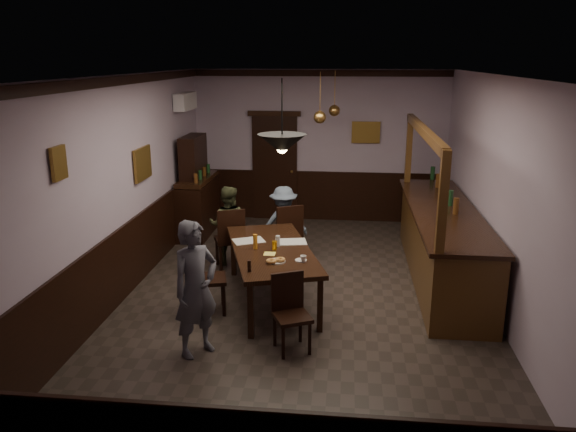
# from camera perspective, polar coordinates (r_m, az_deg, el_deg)

# --- Properties ---
(room) EXTENTS (5.01, 8.01, 3.01)m
(room) POSITION_cam_1_polar(r_m,az_deg,el_deg) (7.35, 1.61, 2.29)
(room) COLOR #2D2621
(room) RESTS_ON ground
(dining_table) EXTENTS (1.60, 2.40, 0.75)m
(dining_table) POSITION_cam_1_polar(r_m,az_deg,el_deg) (7.56, -1.67, -3.76)
(dining_table) COLOR black
(dining_table) RESTS_ON ground
(chair_far_left) EXTENTS (0.56, 0.56, 0.99)m
(chair_far_left) POSITION_cam_1_polar(r_m,az_deg,el_deg) (8.75, -5.88, -2.06)
(chair_far_left) COLOR black
(chair_far_left) RESTS_ON ground
(chair_far_right) EXTENTS (0.59, 0.59, 1.01)m
(chair_far_right) POSITION_cam_1_polar(r_m,az_deg,el_deg) (8.86, -0.05, -1.67)
(chair_far_right) COLOR black
(chair_far_right) RESTS_ON ground
(chair_near) EXTENTS (0.51, 0.51, 0.89)m
(chair_near) POSITION_cam_1_polar(r_m,az_deg,el_deg) (6.43, 0.22, -9.36)
(chair_near) COLOR black
(chair_near) RESTS_ON ground
(chair_side) EXTENTS (0.52, 0.52, 0.97)m
(chair_side) POSITION_cam_1_polar(r_m,az_deg,el_deg) (7.35, -8.62, -5.82)
(chair_side) COLOR black
(chair_side) RESTS_ON ground
(person_standing) EXTENTS (0.65, 0.67, 1.55)m
(person_standing) POSITION_cam_1_polar(r_m,az_deg,el_deg) (6.28, -9.36, -7.32)
(person_standing) COLOR #52525D
(person_standing) RESTS_ON ground
(person_seated_left) EXTENTS (0.62, 0.48, 1.28)m
(person_seated_left) POSITION_cam_1_polar(r_m,az_deg,el_deg) (8.99, -6.12, -0.94)
(person_seated_left) COLOR #3E4328
(person_seated_left) RESTS_ON ground
(person_seated_right) EXTENTS (0.89, 0.67, 1.23)m
(person_seated_right) POSITION_cam_1_polar(r_m,az_deg,el_deg) (9.11, -0.47, -0.77)
(person_seated_right) COLOR slate
(person_seated_right) RESTS_ON ground
(newspaper_left) EXTENTS (0.51, 0.45, 0.01)m
(newspaper_left) POSITION_cam_1_polar(r_m,az_deg,el_deg) (7.85, -4.01, -2.52)
(newspaper_left) COLOR silver
(newspaper_left) RESTS_ON dining_table
(newspaper_right) EXTENTS (0.47, 0.38, 0.01)m
(newspaper_right) POSITION_cam_1_polar(r_m,az_deg,el_deg) (7.78, 0.31, -2.64)
(newspaper_right) COLOR silver
(newspaper_right) RESTS_ON dining_table
(napkin) EXTENTS (0.19, 0.19, 0.00)m
(napkin) POSITION_cam_1_polar(r_m,az_deg,el_deg) (7.33, -1.88, -3.86)
(napkin) COLOR #FCE75C
(napkin) RESTS_ON dining_table
(saucer) EXTENTS (0.15, 0.15, 0.01)m
(saucer) POSITION_cam_1_polar(r_m,az_deg,el_deg) (7.09, 1.32, -4.51)
(saucer) COLOR white
(saucer) RESTS_ON dining_table
(coffee_cup) EXTENTS (0.10, 0.10, 0.07)m
(coffee_cup) POSITION_cam_1_polar(r_m,az_deg,el_deg) (7.03, 1.56, -4.33)
(coffee_cup) COLOR white
(coffee_cup) RESTS_ON saucer
(pastry_plate) EXTENTS (0.22, 0.22, 0.01)m
(pastry_plate) POSITION_cam_1_polar(r_m,az_deg,el_deg) (7.05, -1.14, -4.61)
(pastry_plate) COLOR white
(pastry_plate) RESTS_ON dining_table
(pastry_ring_a) EXTENTS (0.13, 0.13, 0.04)m
(pastry_ring_a) POSITION_cam_1_polar(r_m,az_deg,el_deg) (6.98, -1.71, -4.59)
(pastry_ring_a) COLOR #C68C47
(pastry_ring_a) RESTS_ON pastry_plate
(pastry_ring_b) EXTENTS (0.13, 0.13, 0.04)m
(pastry_ring_b) POSITION_cam_1_polar(r_m,az_deg,el_deg) (7.03, -0.80, -4.45)
(pastry_ring_b) COLOR #C68C47
(pastry_ring_b) RESTS_ON pastry_plate
(soda_can) EXTENTS (0.07, 0.07, 0.12)m
(soda_can) POSITION_cam_1_polar(r_m,az_deg,el_deg) (7.46, -1.38, -3.01)
(soda_can) COLOR orange
(soda_can) RESTS_ON dining_table
(beer_glass) EXTENTS (0.06, 0.06, 0.20)m
(beer_glass) POSITION_cam_1_polar(r_m,az_deg,el_deg) (7.50, -3.34, -2.62)
(beer_glass) COLOR #BF721E
(beer_glass) RESTS_ON dining_table
(water_glass) EXTENTS (0.06, 0.06, 0.15)m
(water_glass) POSITION_cam_1_polar(r_m,az_deg,el_deg) (7.59, -1.05, -2.56)
(water_glass) COLOR silver
(water_glass) RESTS_ON dining_table
(pepper_mill) EXTENTS (0.04, 0.04, 0.14)m
(pepper_mill) POSITION_cam_1_polar(r_m,az_deg,el_deg) (6.73, -3.96, -5.10)
(pepper_mill) COLOR black
(pepper_mill) RESTS_ON dining_table
(sideboard) EXTENTS (0.50, 1.40, 1.85)m
(sideboard) POSITION_cam_1_polar(r_m,az_deg,el_deg) (10.58, -9.23, 2.09)
(sideboard) COLOR black
(sideboard) RESTS_ON ground
(bar_counter) EXTENTS (0.94, 4.05, 2.27)m
(bar_counter) POSITION_cam_1_polar(r_m,az_deg,el_deg) (8.67, 15.36, -2.50)
(bar_counter) COLOR #4D2E14
(bar_counter) RESTS_ON ground
(door_back) EXTENTS (0.90, 0.06, 2.10)m
(door_back) POSITION_cam_1_polar(r_m,az_deg,el_deg) (11.38, -1.36, 4.86)
(door_back) COLOR black
(door_back) RESTS_ON ground
(ac_unit) EXTENTS (0.20, 0.85, 0.30)m
(ac_unit) POSITION_cam_1_polar(r_m,az_deg,el_deg) (10.47, -10.39, 11.39)
(ac_unit) COLOR white
(ac_unit) RESTS_ON ground
(picture_left_small) EXTENTS (0.04, 0.28, 0.36)m
(picture_left_small) POSITION_cam_1_polar(r_m,az_deg,el_deg) (6.38, -22.27, 4.99)
(picture_left_small) COLOR olive
(picture_left_small) RESTS_ON ground
(picture_left_large) EXTENTS (0.04, 0.62, 0.48)m
(picture_left_large) POSITION_cam_1_polar(r_m,az_deg,el_deg) (8.61, -14.55, 5.17)
(picture_left_large) COLOR olive
(picture_left_large) RESTS_ON ground
(picture_back) EXTENTS (0.55, 0.04, 0.42)m
(picture_back) POSITION_cam_1_polar(r_m,az_deg,el_deg) (11.18, 7.91, 8.41)
(picture_back) COLOR olive
(picture_back) RESTS_ON ground
(pendant_iron) EXTENTS (0.56, 0.56, 0.84)m
(pendant_iron) POSITION_cam_1_polar(r_m,az_deg,el_deg) (6.40, -0.61, 7.34)
(pendant_iron) COLOR black
(pendant_iron) RESTS_ON ground
(pendant_brass_mid) EXTENTS (0.20, 0.20, 0.81)m
(pendant_brass_mid) POSITION_cam_1_polar(r_m,az_deg,el_deg) (9.06, 3.25, 9.98)
(pendant_brass_mid) COLOR #BF8C3F
(pendant_brass_mid) RESTS_ON ground
(pendant_brass_far) EXTENTS (0.20, 0.20, 0.81)m
(pendant_brass_far) POSITION_cam_1_polar(r_m,az_deg,el_deg) (10.18, 4.73, 10.61)
(pendant_brass_far) COLOR #BF8C3F
(pendant_brass_far) RESTS_ON ground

